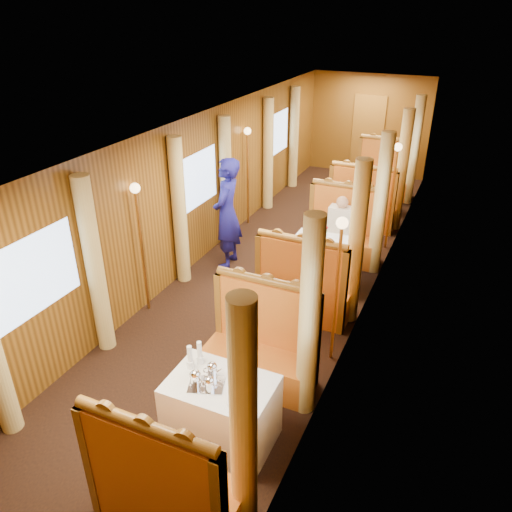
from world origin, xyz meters
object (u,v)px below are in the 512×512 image
Objects in this scene: banquette_far_aft at (383,177)px; teapot_left at (196,380)px; table_far at (373,193)px; steward at (227,214)px; banquette_near_fwd at (165,488)px; banquette_near_aft at (262,351)px; table_near at (221,412)px; banquette_far_fwd at (362,207)px; tea_tray at (206,385)px; passenger at (340,223)px; banquette_mid_fwd at (303,291)px; banquette_mid_aft at (342,236)px; rose_vase_far at (375,168)px; rose_vase_mid at (326,231)px; fruit_plate at (239,400)px; teapot_back at (212,372)px; teapot_right at (210,386)px; table_mid at (324,263)px.

teapot_left is (-0.20, -8.14, 0.40)m from banquette_far_aft.
table_far is 0.56× the size of steward.
banquette_near_aft is (0.00, 2.03, 0.00)m from banquette_near_fwd.
banquette_far_fwd is at bearing 90.00° from table_near.
tea_tray is (-0.11, -1.10, 0.33)m from banquette_near_aft.
steward is (-1.70, -2.51, 0.52)m from banquette_far_fwd.
passenger is at bearing 107.08° from steward.
banquette_mid_fwd is at bearing -90.00° from table_far.
banquette_mid_aft is (0.00, 5.53, 0.00)m from banquette_near_fwd.
table_near is at bearing -90.00° from banquette_mid_fwd.
table_near is 7.01m from rose_vase_far.
banquette_mid_aft reaches higher than rose_vase_mid.
banquette_near_fwd is 5.57× the size of fruit_plate.
table_far is at bearing 90.00° from banquette_near_fwd.
banquette_far_fwd reaches higher than rose_vase_far.
rose_vase_mid is (-0.02, 2.51, 0.50)m from banquette_near_aft.
banquette_near_aft is at bearing -90.00° from banquette_mid_fwd.
teapot_back reaches higher than table_far.
teapot_right is (-0.04, -7.14, 0.44)m from table_far.
tea_tray is at bearing -90.78° from rose_vase_far.
banquette_near_aft is 6.00m from rose_vase_far.
banquette_mid_fwd is 3.72× the size of rose_vase_far.
banquette_far_aft is at bearing 150.47° from steward.
banquette_near_fwd reaches higher than teapot_back.
banquette_near_fwd is 7.97× the size of teapot_back.
table_near is 0.50m from teapot_left.
banquette_near_fwd is at bearing -83.38° from tea_tray.
banquette_near_fwd is 8.02m from rose_vase_far.
banquette_near_aft is at bearing 25.64° from steward.
banquette_near_aft is at bearing -89.90° from rose_vase_far.
teapot_right is 3.66m from rose_vase_mid.
banquette_mid_fwd is (0.00, 3.50, 0.00)m from banquette_near_fwd.
table_mid is 2.92× the size of rose_vase_far.
banquette_far_fwd is 5.57× the size of fruit_plate.
teapot_left is at bearing -157.49° from tea_tray.
banquette_near_aft reaches higher than fruit_plate.
banquette_far_aft reaches higher than fruit_plate.
teapot_left is at bearing 164.66° from teapot_right.
steward is 2.48× the size of passenger.
teapot_left is (-0.20, 0.89, 0.40)m from banquette_near_fwd.
banquette_far_fwd reaches higher than table_mid.
teapot_right is (-0.04, -8.15, 0.39)m from banquette_far_aft.
banquette_mid_fwd is at bearing -88.81° from rose_vase_mid.
fruit_plate is at bearing -85.69° from table_mid.
teapot_left is at bearing -148.09° from table_near.
banquette_mid_fwd is 1.76× the size of passenger.
teapot_left is 7.12m from rose_vase_far.
teapot_left is (-0.20, -2.61, 0.40)m from banquette_mid_fwd.
table_far is 2.92× the size of rose_vase_mid.
table_far is 0.55m from rose_vase_far.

